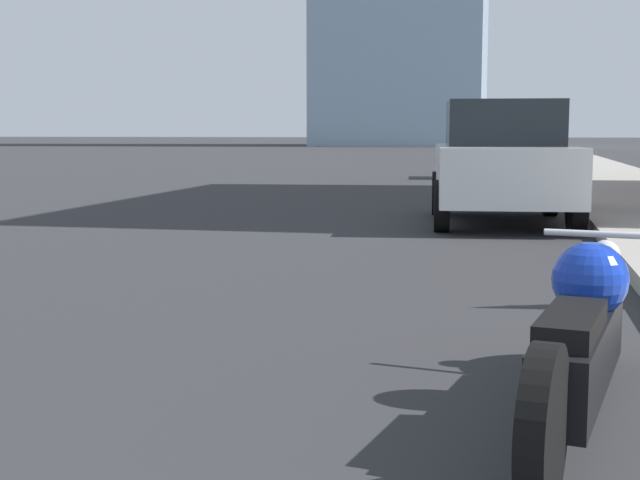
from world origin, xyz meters
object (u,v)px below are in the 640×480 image
Objects in this scene: parked_car_green at (514,147)px; parked_car_blue at (509,139)px; parked_car_black at (510,143)px; motorcycle at (582,337)px; parked_car_white at (502,162)px.

parked_car_blue is at bearing 84.81° from parked_car_green.
parked_car_blue reaches higher than parked_car_black.
motorcycle is 0.63× the size of parked_car_green.
parked_car_black is (-0.49, 33.46, 0.43)m from motorcycle.
parked_car_blue reaches higher than motorcycle.
parked_car_blue is (-0.59, 45.07, 0.51)m from motorcycle.
parked_car_green is at bearing 101.66° from motorcycle.
parked_car_white is 0.99× the size of parked_car_green.
parked_car_green is 23.73m from parked_car_blue.
parked_car_white is 1.02× the size of parked_car_black.
parked_car_green is (0.17, 12.47, 0.00)m from parked_car_white.
motorcycle is 0.64× the size of parked_car_white.
parked_car_blue is at bearing 94.28° from parked_car_black.
parked_car_black is 1.01× the size of parked_car_blue.
parked_car_white reaches higher than motorcycle.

